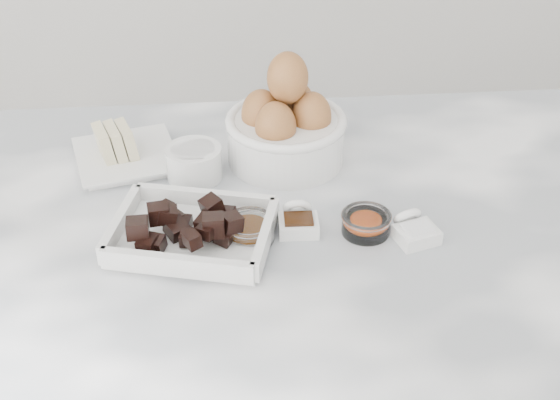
% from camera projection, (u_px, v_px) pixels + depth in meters
% --- Properties ---
extents(marble_slab, '(1.20, 0.80, 0.04)m').
position_uv_depth(marble_slab, '(267.00, 250.00, 1.05)').
color(marble_slab, white).
rests_on(marble_slab, cabinet).
extents(chocolate_dish, '(0.24, 0.21, 0.06)m').
position_uv_depth(chocolate_dish, '(192.00, 229.00, 1.02)').
color(chocolate_dish, white).
rests_on(chocolate_dish, marble_slab).
extents(butter_plate, '(0.18, 0.18, 0.06)m').
position_uv_depth(butter_plate, '(124.00, 150.00, 1.19)').
color(butter_plate, white).
rests_on(butter_plate, marble_slab).
extents(sugar_ramekin, '(0.08, 0.08, 0.05)m').
position_uv_depth(sugar_ramekin, '(194.00, 162.00, 1.15)').
color(sugar_ramekin, white).
rests_on(sugar_ramekin, marble_slab).
extents(egg_bowl, '(0.19, 0.19, 0.18)m').
position_uv_depth(egg_bowl, '(286.00, 127.00, 1.17)').
color(egg_bowl, white).
rests_on(egg_bowl, marble_slab).
extents(honey_bowl, '(0.07, 0.07, 0.03)m').
position_uv_depth(honey_bowl, '(249.00, 229.00, 1.03)').
color(honey_bowl, white).
rests_on(honey_bowl, marble_slab).
extents(zest_bowl, '(0.07, 0.07, 0.03)m').
position_uv_depth(zest_bowl, '(366.00, 222.00, 1.04)').
color(zest_bowl, white).
rests_on(zest_bowl, marble_slab).
extents(vanilla_spoon, '(0.05, 0.07, 0.04)m').
position_uv_depth(vanilla_spoon, '(298.00, 220.00, 1.05)').
color(vanilla_spoon, white).
rests_on(vanilla_spoon, marble_slab).
extents(salt_spoon, '(0.06, 0.08, 0.04)m').
position_uv_depth(salt_spoon, '(414.00, 230.00, 1.03)').
color(salt_spoon, white).
rests_on(salt_spoon, marble_slab).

